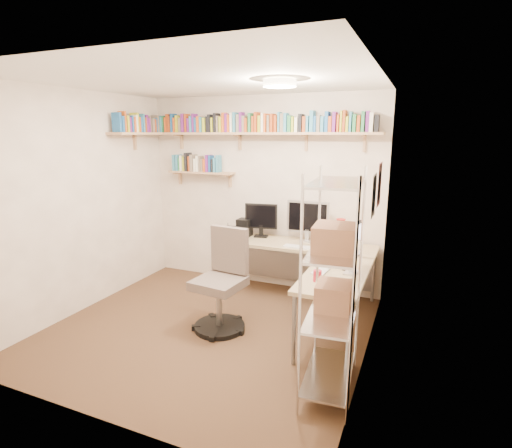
{
  "coord_description": "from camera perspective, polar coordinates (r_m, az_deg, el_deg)",
  "views": [
    {
      "loc": [
        1.97,
        -3.37,
        2.02
      ],
      "look_at": [
        0.32,
        0.55,
        1.05
      ],
      "focal_mm": 28.0,
      "sensor_mm": 36.0,
      "label": 1
    }
  ],
  "objects": [
    {
      "name": "wire_rack",
      "position": [
        3.11,
        11.03,
        -6.87
      ],
      "size": [
        0.44,
        0.8,
        1.77
      ],
      "rotation": [
        0.0,
        0.0,
        0.09
      ],
      "color": "silver",
      "rests_on": "ground"
    },
    {
      "name": "room_shell",
      "position": [
        3.93,
        -7.42,
        5.81
      ],
      "size": [
        3.24,
        3.04,
        2.52
      ],
      "color": "#C3B29F",
      "rests_on": "ground"
    },
    {
      "name": "ground",
      "position": [
        4.39,
        -6.89,
        -14.67
      ],
      "size": [
        3.2,
        3.2,
        0.0
      ],
      "primitive_type": "plane",
      "color": "#43301C",
      "rests_on": "ground"
    },
    {
      "name": "wall_shelves",
      "position": [
        5.24,
        -4.39,
        12.83
      ],
      "size": [
        3.12,
        1.09,
        0.8
      ],
      "color": "tan",
      "rests_on": "ground"
    },
    {
      "name": "office_chair",
      "position": [
        4.24,
        -4.86,
        -8.99
      ],
      "size": [
        0.56,
        0.57,
        1.07
      ],
      "rotation": [
        0.0,
        0.0,
        -0.11
      ],
      "color": "black",
      "rests_on": "ground"
    },
    {
      "name": "corner_desk",
      "position": [
        4.69,
        6.12,
        -3.67
      ],
      "size": [
        1.87,
        1.79,
        1.22
      ],
      "color": "tan",
      "rests_on": "ground"
    }
  ]
}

